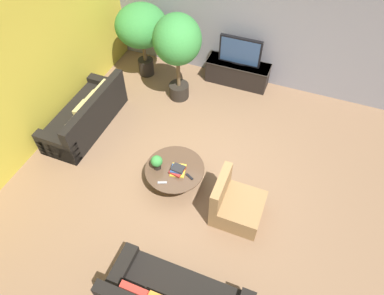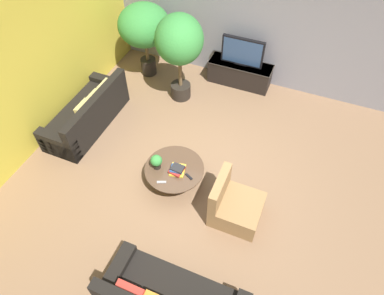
{
  "view_description": "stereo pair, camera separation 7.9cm",
  "coord_description": "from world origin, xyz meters",
  "px_view_note": "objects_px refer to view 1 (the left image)",
  "views": [
    {
      "loc": [
        1.32,
        -3.59,
        5.2
      ],
      "look_at": [
        -0.16,
        0.16,
        0.55
      ],
      "focal_mm": 32.0,
      "sensor_mm": 36.0,
      "label": 1
    },
    {
      "loc": [
        1.39,
        -3.56,
        5.2
      ],
      "look_at": [
        -0.16,
        0.16,
        0.55
      ],
      "focal_mm": 32.0,
      "sensor_mm": 36.0,
      "label": 2
    }
  ],
  "objects_px": {
    "coffee_table": "(175,172)",
    "couch_by_wall": "(87,116)",
    "television": "(240,51)",
    "potted_plant_tabletop": "(157,162)",
    "potted_palm_tall": "(141,27)",
    "potted_palm_corner": "(177,43)",
    "media_console": "(238,73)",
    "armchair_wicker": "(235,205)"
  },
  "relations": [
    {
      "from": "coffee_table",
      "to": "couch_by_wall",
      "type": "height_order",
      "value": "couch_by_wall"
    },
    {
      "from": "television",
      "to": "potted_plant_tabletop",
      "type": "xyz_separation_m",
      "value": [
        -0.51,
        -3.31,
        -0.31
      ]
    },
    {
      "from": "potted_palm_tall",
      "to": "potted_palm_corner",
      "type": "relative_size",
      "value": 0.88
    },
    {
      "from": "potted_palm_tall",
      "to": "media_console",
      "type": "bearing_deg",
      "value": 12.4
    },
    {
      "from": "potted_palm_corner",
      "to": "armchair_wicker",
      "type": "bearing_deg",
      "value": -50.24
    },
    {
      "from": "coffee_table",
      "to": "armchair_wicker",
      "type": "distance_m",
      "value": 1.23
    },
    {
      "from": "armchair_wicker",
      "to": "potted_palm_corner",
      "type": "xyz_separation_m",
      "value": [
        -2.07,
        2.49,
        1.12
      ]
    },
    {
      "from": "couch_by_wall",
      "to": "potted_palm_corner",
      "type": "distance_m",
      "value": 2.38
    },
    {
      "from": "potted_palm_tall",
      "to": "potted_plant_tabletop",
      "type": "xyz_separation_m",
      "value": [
        1.66,
        -2.84,
        -0.68
      ]
    },
    {
      "from": "potted_palm_tall",
      "to": "potted_palm_corner",
      "type": "distance_m",
      "value": 1.2
    },
    {
      "from": "media_console",
      "to": "coffee_table",
      "type": "bearing_deg",
      "value": -93.81
    },
    {
      "from": "potted_plant_tabletop",
      "to": "media_console",
      "type": "bearing_deg",
      "value": 81.31
    },
    {
      "from": "potted_palm_tall",
      "to": "potted_palm_corner",
      "type": "bearing_deg",
      "value": -25.14
    },
    {
      "from": "potted_palm_corner",
      "to": "couch_by_wall",
      "type": "bearing_deg",
      "value": -131.65
    },
    {
      "from": "television",
      "to": "potted_palm_corner",
      "type": "relative_size",
      "value": 0.48
    },
    {
      "from": "television",
      "to": "potted_palm_tall",
      "type": "xyz_separation_m",
      "value": [
        -2.16,
        -0.47,
        0.37
      ]
    },
    {
      "from": "potted_plant_tabletop",
      "to": "television",
      "type": "bearing_deg",
      "value": 81.3
    },
    {
      "from": "coffee_table",
      "to": "media_console",
      "type": "bearing_deg",
      "value": 86.19
    },
    {
      "from": "television",
      "to": "potted_palm_tall",
      "type": "height_order",
      "value": "potted_palm_tall"
    },
    {
      "from": "armchair_wicker",
      "to": "potted_plant_tabletop",
      "type": "xyz_separation_m",
      "value": [
        -1.5,
        0.16,
        0.28
      ]
    },
    {
      "from": "potted_palm_tall",
      "to": "potted_plant_tabletop",
      "type": "distance_m",
      "value": 3.36
    },
    {
      "from": "armchair_wicker",
      "to": "potted_palm_tall",
      "type": "xyz_separation_m",
      "value": [
        -3.15,
        3.0,
        0.96
      ]
    },
    {
      "from": "couch_by_wall",
      "to": "armchair_wicker",
      "type": "height_order",
      "value": "armchair_wicker"
    },
    {
      "from": "television",
      "to": "potted_palm_corner",
      "type": "xyz_separation_m",
      "value": [
        -1.08,
        -0.98,
        0.53
      ]
    },
    {
      "from": "media_console",
      "to": "couch_by_wall",
      "type": "distance_m",
      "value": 3.57
    },
    {
      "from": "television",
      "to": "media_console",
      "type": "bearing_deg",
      "value": 90.0
    },
    {
      "from": "television",
      "to": "coffee_table",
      "type": "relative_size",
      "value": 0.9
    },
    {
      "from": "potted_plant_tabletop",
      "to": "armchair_wicker",
      "type": "bearing_deg",
      "value": -6.08
    },
    {
      "from": "armchair_wicker",
      "to": "potted_palm_corner",
      "type": "distance_m",
      "value": 3.43
    },
    {
      "from": "armchair_wicker",
      "to": "potted_palm_tall",
      "type": "height_order",
      "value": "potted_palm_tall"
    },
    {
      "from": "television",
      "to": "potted_plant_tabletop",
      "type": "bearing_deg",
      "value": -98.7
    },
    {
      "from": "television",
      "to": "armchair_wicker",
      "type": "distance_m",
      "value": 3.66
    },
    {
      "from": "media_console",
      "to": "potted_plant_tabletop",
      "type": "relative_size",
      "value": 5.12
    },
    {
      "from": "armchair_wicker",
      "to": "potted_palm_tall",
      "type": "bearing_deg",
      "value": 46.44
    },
    {
      "from": "couch_by_wall",
      "to": "armchair_wicker",
      "type": "bearing_deg",
      "value": 75.33
    },
    {
      "from": "television",
      "to": "potted_palm_tall",
      "type": "bearing_deg",
      "value": -167.65
    },
    {
      "from": "television",
      "to": "potted_plant_tabletop",
      "type": "distance_m",
      "value": 3.37
    },
    {
      "from": "couch_by_wall",
      "to": "armchair_wicker",
      "type": "distance_m",
      "value": 3.6
    },
    {
      "from": "media_console",
      "to": "television",
      "type": "distance_m",
      "value": 0.58
    },
    {
      "from": "potted_palm_corner",
      "to": "potted_palm_tall",
      "type": "bearing_deg",
      "value": 154.86
    },
    {
      "from": "couch_by_wall",
      "to": "potted_palm_tall",
      "type": "bearing_deg",
      "value": 171.16
    },
    {
      "from": "couch_by_wall",
      "to": "potted_palm_tall",
      "type": "height_order",
      "value": "potted_palm_tall"
    }
  ]
}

